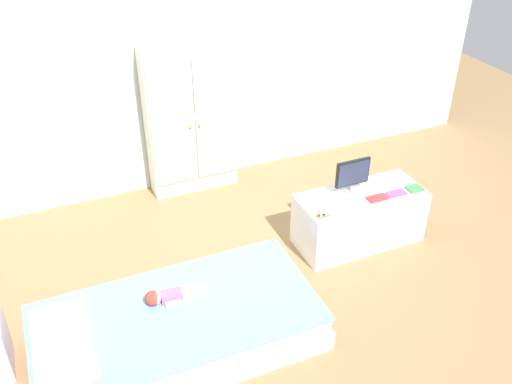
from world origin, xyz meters
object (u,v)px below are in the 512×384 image
at_px(bed, 178,328).
at_px(rocking_horse_toy, 324,210).
at_px(tv_stand, 359,218).
at_px(book_purple, 396,193).
at_px(doll, 164,297).
at_px(tv_monitor, 353,174).
at_px(book_green, 415,188).
at_px(book_red, 377,198).
at_px(wardrobe, 190,120).

xyz_separation_m(bed, rocking_horse_toy, (1.20, 0.33, 0.36)).
distance_m(tv_stand, book_purple, 0.34).
relative_size(doll, book_purple, 2.55).
xyz_separation_m(bed, tv_monitor, (1.55, 0.54, 0.46)).
bearing_deg(doll, bed, -72.33).
xyz_separation_m(doll, book_green, (2.05, 0.25, 0.14)).
height_order(tv_stand, book_purple, book_purple).
distance_m(book_red, book_purple, 0.17).
bearing_deg(book_purple, book_green, 0.00).
distance_m(bed, tv_monitor, 1.70).
height_order(bed, tv_stand, tv_stand).
bearing_deg(doll, tv_stand, 11.80).
relative_size(doll, wardrobe, 0.29).
relative_size(tv_stand, book_red, 6.12).
relative_size(tv_stand, book_green, 8.07).
bearing_deg(bed, tv_stand, 16.19).
relative_size(tv_stand, rocking_horse_toy, 8.58).
bearing_deg(wardrobe, book_purple, -49.56).
distance_m(bed, book_green, 2.07).
xyz_separation_m(bed, tv_stand, (1.60, 0.47, 0.09)).
xyz_separation_m(wardrobe, book_red, (1.01, -1.38, -0.23)).
distance_m(wardrobe, tv_stand, 1.65).
bearing_deg(rocking_horse_toy, wardrobe, 110.38).
xyz_separation_m(tv_monitor, book_green, (0.47, -0.17, -0.15)).
bearing_deg(tv_monitor, book_purple, -29.21).
bearing_deg(rocking_horse_toy, book_red, 4.79).
distance_m(bed, book_red, 1.75).
bearing_deg(tv_monitor, rocking_horse_toy, -149.43).
distance_m(tv_stand, book_red, 0.25).
xyz_separation_m(doll, wardrobe, (0.71, 1.63, 0.37)).
bearing_deg(tv_stand, book_green, -13.07).
bearing_deg(book_purple, tv_stand, 158.74).
bearing_deg(doll, wardrobe, 66.54).
xyz_separation_m(tv_stand, rocking_horse_toy, (-0.41, -0.14, 0.27)).
distance_m(wardrobe, book_purple, 1.83).
bearing_deg(tv_monitor, doll, -165.36).
height_order(tv_monitor, rocking_horse_toy, tv_monitor).
height_order(tv_stand, book_red, book_red).
bearing_deg(tv_monitor, bed, -160.87).
bearing_deg(tv_monitor, tv_stand, -53.10).
relative_size(rocking_horse_toy, book_purple, 0.74).
height_order(doll, rocking_horse_toy, rocking_horse_toy).
bearing_deg(book_green, book_purple, -180.00).
relative_size(doll, tv_stand, 0.40).
bearing_deg(book_red, wardrobe, 126.06).
distance_m(doll, tv_monitor, 1.67).
xyz_separation_m(bed, book_green, (2.02, 0.37, 0.31)).
relative_size(doll, book_green, 3.23).
bearing_deg(book_red, doll, -171.78).
height_order(doll, wardrobe, wardrobe).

